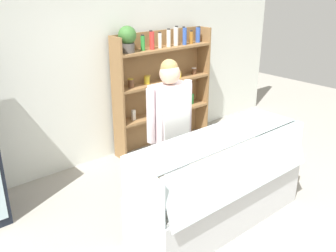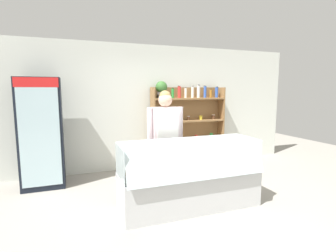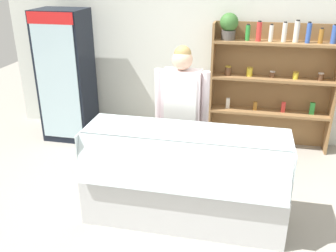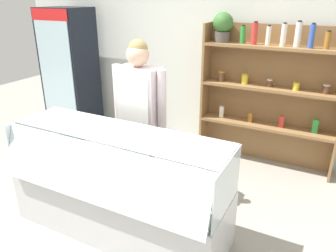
{
  "view_description": "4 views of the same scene",
  "coord_description": "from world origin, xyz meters",
  "views": [
    {
      "loc": [
        -2.87,
        -2.35,
        2.5
      ],
      "look_at": [
        -0.29,
        0.68,
        0.93
      ],
      "focal_mm": 40.0,
      "sensor_mm": 36.0,
      "label": 1
    },
    {
      "loc": [
        -1.79,
        -3.41,
        1.73
      ],
      "look_at": [
        -0.36,
        0.42,
        1.17
      ],
      "focal_mm": 28.0,
      "sensor_mm": 36.0,
      "label": 2
    },
    {
      "loc": [
        0.34,
        -3.34,
        2.51
      ],
      "look_at": [
        -0.46,
        0.38,
        0.87
      ],
      "focal_mm": 40.0,
      "sensor_mm": 36.0,
      "label": 3
    },
    {
      "loc": [
        1.4,
        -2.14,
        2.13
      ],
      "look_at": [
        0.1,
        0.36,
        0.99
      ],
      "focal_mm": 35.0,
      "sensor_mm": 36.0,
      "label": 4
    }
  ],
  "objects": [
    {
      "name": "back_wall",
      "position": [
        0.0,
        2.19,
        1.35
      ],
      "size": [
        6.8,
        0.1,
        2.7
      ],
      "primitive_type": "cube",
      "color": "silver",
      "rests_on": "ground"
    },
    {
      "name": "ground_plane",
      "position": [
        0.0,
        0.0,
        0.0
      ],
      "size": [
        12.0,
        12.0,
        0.0
      ],
      "primitive_type": "plane",
      "color": "gray"
    },
    {
      "name": "deli_display_case",
      "position": [
        -0.2,
        -0.06,
        0.32
      ],
      "size": [
        2.05,
        0.73,
        1.01
      ],
      "color": "silver",
      "rests_on": "ground"
    },
    {
      "name": "shelving_unit",
      "position": [
        0.63,
        1.98,
        1.08
      ],
      "size": [
        1.72,
        0.29,
        1.92
      ],
      "color": "olive",
      "rests_on": "ground"
    },
    {
      "name": "shop_clerk",
      "position": [
        -0.35,
        0.58,
        1.03
      ],
      "size": [
        0.62,
        0.25,
        1.72
      ],
      "color": "#4C4233",
      "rests_on": "ground"
    }
  ]
}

